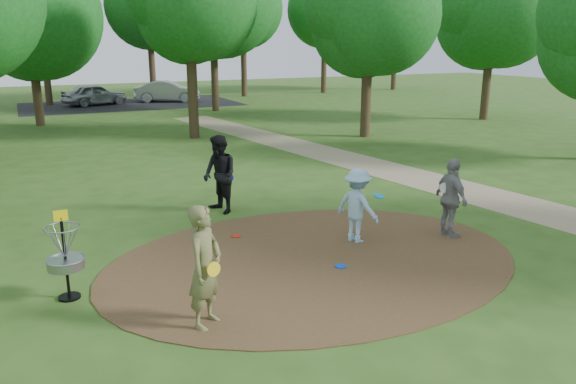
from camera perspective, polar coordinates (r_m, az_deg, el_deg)
name	(u,v)px	position (r m, az deg, el deg)	size (l,w,h in m)	color
ground	(314,260)	(11.13, 2.69, -6.94)	(100.00, 100.00, 0.00)	#2D5119
dirt_clearing	(314,260)	(11.12, 2.69, -6.89)	(8.40, 8.40, 0.02)	#47301C
footpath	(488,197)	(16.44, 19.62, -0.46)	(2.00, 40.00, 0.01)	#8C7A5B
parking_lot	(131,104)	(39.89, -15.64, 8.59)	(14.00, 8.00, 0.01)	black
player_observer_with_disc	(205,267)	(8.45, -8.43, -7.53)	(0.81, 0.81, 1.89)	brown
player_throwing_with_disc	(357,206)	(11.95, 7.06, -1.40)	(1.16, 1.18, 1.60)	#9CC7E8
player_walking_with_disc	(220,174)	(13.98, -6.95, 1.78)	(0.93, 1.09, 1.95)	black
player_waiting_with_disc	(451,198)	(12.64, 16.25, -0.62)	(0.55, 1.07, 1.75)	gray
disc_ground_blue	(341,266)	(10.81, 5.37, -7.51)	(0.22, 0.22, 0.02)	blue
disc_ground_red	(236,236)	(12.40, -5.32, -4.48)	(0.22, 0.22, 0.02)	#B42412
car_left	(94,95)	(39.89, -19.07, 9.34)	(1.66, 4.13, 1.41)	#999CA0
car_right	(168,91)	(40.77, -12.14, 9.96)	(1.54, 4.40, 1.45)	#979A9E
disc_golf_basket	(64,249)	(9.94, -21.77, -5.41)	(0.63, 0.63, 1.54)	black
tree_ring	(223,7)	(19.40, -6.66, 18.20)	(37.48, 46.05, 9.47)	#332316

